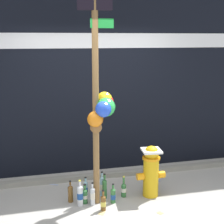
# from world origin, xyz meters

# --- Properties ---
(ground_plane) EXTENTS (14.00, 14.00, 0.00)m
(ground_plane) POSITION_xyz_m (0.00, 0.00, 0.00)
(ground_plane) COLOR #9E9B93
(building_wall) EXTENTS (10.00, 0.21, 3.96)m
(building_wall) POSITION_xyz_m (-0.00, 1.65, 1.98)
(building_wall) COLOR black
(building_wall) RESTS_ON ground_plane
(curb_strip) EXTENTS (8.00, 0.12, 0.08)m
(curb_strip) POSITION_xyz_m (0.00, 1.18, 0.04)
(curb_strip) COLOR gray
(curb_strip) RESTS_ON ground_plane
(memorial_post) EXTENTS (0.48, 0.47, 2.97)m
(memorial_post) POSITION_xyz_m (-0.15, 0.30, 1.57)
(memorial_post) COLOR olive
(memorial_post) RESTS_ON ground_plane
(fire_hydrant) EXTENTS (0.43, 0.30, 0.76)m
(fire_hydrant) POSITION_xyz_m (0.61, 0.37, 0.40)
(fire_hydrant) COLOR gold
(fire_hydrant) RESTS_ON ground_plane
(bottle_0) EXTENTS (0.07, 0.07, 0.29)m
(bottle_0) POSITION_xyz_m (-0.16, 0.10, 0.11)
(bottle_0) COLOR brown
(bottle_0) RESTS_ON ground_plane
(bottle_1) EXTENTS (0.06, 0.06, 0.37)m
(bottle_1) POSITION_xyz_m (-0.08, 0.54, 0.15)
(bottle_1) COLOR #93CCE0
(bottle_1) RESTS_ON ground_plane
(bottle_2) EXTENTS (0.06, 0.06, 0.29)m
(bottle_2) POSITION_xyz_m (-0.31, 0.59, 0.12)
(bottle_2) COLOR #93CCE0
(bottle_2) RESTS_ON ground_plane
(bottle_3) EXTENTS (0.07, 0.07, 0.28)m
(bottle_3) POSITION_xyz_m (0.02, 0.28, 0.11)
(bottle_3) COLOR #337038
(bottle_3) RESTS_ON ground_plane
(bottle_4) EXTENTS (0.07, 0.07, 0.32)m
(bottle_4) POSITION_xyz_m (0.22, 0.43, 0.12)
(bottle_4) COLOR #337038
(bottle_4) RESTS_ON ground_plane
(bottle_5) EXTENTS (0.08, 0.08, 0.29)m
(bottle_5) POSITION_xyz_m (-0.36, 0.36, 0.12)
(bottle_5) COLOR #337038
(bottle_5) RESTS_ON ground_plane
(bottle_6) EXTENTS (0.06, 0.06, 0.38)m
(bottle_6) POSITION_xyz_m (-0.06, 0.44, 0.16)
(bottle_6) COLOR #337038
(bottle_6) RESTS_ON ground_plane
(bottle_7) EXTENTS (0.07, 0.07, 0.33)m
(bottle_7) POSITION_xyz_m (-0.27, 0.28, 0.14)
(bottle_7) COLOR silver
(bottle_7) RESTS_ON ground_plane
(bottle_8) EXTENTS (0.07, 0.07, 0.32)m
(bottle_8) POSITION_xyz_m (-0.55, 0.45, 0.13)
(bottle_8) COLOR brown
(bottle_8) RESTS_ON ground_plane
(bottle_9) EXTENTS (0.08, 0.08, 0.38)m
(bottle_9) POSITION_xyz_m (-0.44, 0.30, 0.16)
(bottle_9) COLOR silver
(bottle_9) RESTS_ON ground_plane
(litter_0) EXTENTS (0.09, 0.10, 0.01)m
(litter_0) POSITION_xyz_m (0.56, -0.16, 0.00)
(litter_0) COLOR tan
(litter_0) RESTS_ON ground_plane
(litter_1) EXTENTS (0.12, 0.11, 0.01)m
(litter_1) POSITION_xyz_m (0.91, 0.82, 0.00)
(litter_1) COLOR #8C99B2
(litter_1) RESTS_ON ground_plane
(litter_2) EXTENTS (0.12, 0.13, 0.01)m
(litter_2) POSITION_xyz_m (-0.20, 0.03, 0.00)
(litter_2) COLOR tan
(litter_2) RESTS_ON ground_plane
(litter_3) EXTENTS (0.14, 0.11, 0.01)m
(litter_3) POSITION_xyz_m (-0.74, 1.09, 0.00)
(litter_3) COLOR #8C99B2
(litter_3) RESTS_ON ground_plane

